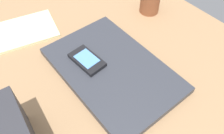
{
  "coord_description": "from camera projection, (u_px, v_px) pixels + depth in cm",
  "views": [
    {
      "loc": [
        -38.44,
        24.66,
        50.93
      ],
      "look_at": [
        -8.25,
        0.82,
        5.0
      ],
      "focal_mm": 36.99,
      "sensor_mm": 36.0,
      "label": 1
    }
  ],
  "objects": [
    {
      "name": "laptop_closed",
      "position": [
        112.0,
        69.0,
        0.61
      ],
      "size": [
        35.75,
        23.49,
        1.97
      ],
      "primitive_type": "cube",
      "rotation": [
        0.0,
        0.0,
        0.01
      ],
      "color": "#33353D",
      "rests_on": "desk_surface"
    },
    {
      "name": "desk_surface",
      "position": [
        97.0,
        56.0,
        0.67
      ],
      "size": [
        120.0,
        80.0,
        3.0
      ],
      "primitive_type": "cube",
      "color": "#9E7751",
      "rests_on": "ground"
    },
    {
      "name": "notepad",
      "position": [
        25.0,
        31.0,
        0.71
      ],
      "size": [
        17.64,
        21.1,
        0.8
      ],
      "primitive_type": "cube",
      "rotation": [
        0.0,
        0.0,
        -0.22
      ],
      "color": "#F2EDB2",
      "rests_on": "desk_surface"
    },
    {
      "name": "cell_phone_on_laptop",
      "position": [
        87.0,
        60.0,
        0.61
      ],
      "size": [
        10.12,
        6.36,
        1.27
      ],
      "color": "black",
      "rests_on": "laptop_closed"
    }
  ]
}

